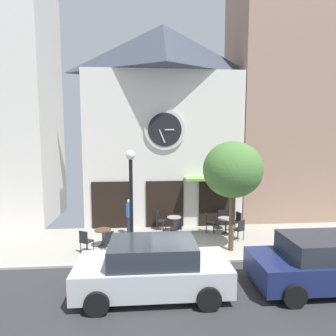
# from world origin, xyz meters

# --- Properties ---
(ground_plane) EXTENTS (27.55, 9.64, 0.13)m
(ground_plane) POSITION_xyz_m (0.00, -0.60, -0.02)
(ground_plane) COLOR #9E998E
(clock_building) EXTENTS (7.90, 3.99, 10.17)m
(clock_building) POSITION_xyz_m (-0.52, 5.53, 5.29)
(clock_building) COLOR silver
(clock_building) RESTS_ON ground_plane
(neighbor_building_left) EXTENTS (5.07, 3.94, 12.22)m
(neighbor_building_left) POSITION_xyz_m (-8.91, 6.18, 6.11)
(neighbor_building_left) COLOR silver
(neighbor_building_left) RESTS_ON ground_plane
(neighbor_building_right) EXTENTS (6.94, 4.19, 15.25)m
(neighbor_building_right) POSITION_xyz_m (6.95, 6.31, 7.62)
(neighbor_building_right) COLOR #9E7A66
(neighbor_building_right) RESTS_ON ground_plane
(street_lamp) EXTENTS (0.36, 0.36, 3.96)m
(street_lamp) POSITION_xyz_m (-2.01, 1.17, 2.01)
(street_lamp) COLOR black
(street_lamp) RESTS_ON ground_plane
(street_tree) EXTENTS (2.29, 2.06, 4.30)m
(street_tree) POSITION_xyz_m (1.89, 1.03, 3.19)
(street_tree) COLOR brown
(street_tree) RESTS_ON ground_plane
(cafe_table_leftmost) EXTENTS (0.67, 0.67, 0.72)m
(cafe_table_leftmost) POSITION_xyz_m (-3.20, 1.77, 0.50)
(cafe_table_leftmost) COLOR black
(cafe_table_leftmost) RESTS_ON ground_plane
(cafe_table_rightmost) EXTENTS (0.66, 0.66, 0.73)m
(cafe_table_rightmost) POSITION_xyz_m (-0.14, 3.34, 0.50)
(cafe_table_rightmost) COLOR black
(cafe_table_rightmost) RESTS_ON ground_plane
(cafe_table_center_left) EXTENTS (0.74, 0.74, 0.76)m
(cafe_table_center_left) POSITION_xyz_m (2.19, 2.84, 0.55)
(cafe_table_center_left) COLOR black
(cafe_table_center_left) RESTS_ON ground_plane
(cafe_chair_near_lamp) EXTENTS (0.45, 0.45, 0.90)m
(cafe_chair_near_lamp) POSITION_xyz_m (2.24, 3.67, 0.53)
(cafe_chair_near_lamp) COLOR black
(cafe_chair_near_lamp) RESTS_ON ground_plane
(cafe_chair_curbside) EXTENTS (0.50, 0.50, 0.90)m
(cafe_chair_curbside) POSITION_xyz_m (-0.12, 2.46, 0.53)
(cafe_chair_curbside) COLOR black
(cafe_chair_curbside) RESTS_ON ground_plane
(cafe_chair_left_end) EXTENTS (0.52, 0.52, 0.90)m
(cafe_chair_left_end) POSITION_xyz_m (-0.81, 3.74, 0.53)
(cafe_chair_left_end) COLOR black
(cafe_chair_left_end) RESTS_ON ground_plane
(cafe_chair_by_entrance) EXTENTS (0.54, 0.54, 0.90)m
(cafe_chair_by_entrance) POSITION_xyz_m (2.58, 2.09, 0.53)
(cafe_chair_by_entrance) COLOR black
(cafe_chair_by_entrance) RESTS_ON ground_plane
(cafe_chair_facing_street) EXTENTS (0.55, 0.55, 0.90)m
(cafe_chair_facing_street) POSITION_xyz_m (-2.90, 1.03, 0.53)
(cafe_chair_facing_street) COLOR black
(cafe_chair_facing_street) RESTS_ON ground_plane
(cafe_chair_mid_row) EXTENTS (0.46, 0.46, 0.90)m
(cafe_chair_mid_row) POSITION_xyz_m (1.44, 3.15, 0.53)
(cafe_chair_mid_row) COLOR black
(cafe_chair_mid_row) RESTS_ON ground_plane
(cafe_chair_facing_wall) EXTENTS (0.55, 0.55, 0.90)m
(cafe_chair_facing_wall) POSITION_xyz_m (-3.78, 1.16, 0.53)
(cafe_chair_facing_wall) COLOR black
(cafe_chair_facing_wall) RESTS_ON ground_plane
(cafe_chair_corner) EXTENTS (0.51, 0.51, 0.90)m
(cafe_chair_corner) POSITION_xyz_m (2.85, 3.28, 0.53)
(cafe_chair_corner) COLOR black
(cafe_chair_corner) RESTS_ON ground_plane
(pedestrian_blue) EXTENTS (0.44, 0.44, 1.67)m
(pedestrian_blue) POSITION_xyz_m (-2.20, 3.08, 0.86)
(pedestrian_blue) COLOR #2D2D38
(pedestrian_blue) RESTS_ON ground_plane
(parked_car_silver) EXTENTS (4.31, 2.03, 1.55)m
(parked_car_silver) POSITION_xyz_m (-1.25, -1.84, 0.76)
(parked_car_silver) COLOR #B7BABF
(parked_car_silver) RESTS_ON ground_plane
(parked_car_navy) EXTENTS (4.31, 2.04, 1.55)m
(parked_car_navy) POSITION_xyz_m (3.83, -1.88, 0.76)
(parked_car_navy) COLOR navy
(parked_car_navy) RESTS_ON ground_plane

